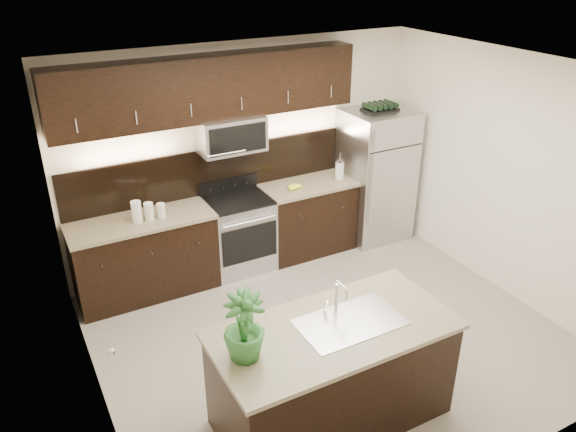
% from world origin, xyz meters
% --- Properties ---
extents(ground, '(4.50, 4.50, 0.00)m').
position_xyz_m(ground, '(0.00, 0.00, 0.00)').
color(ground, gray).
rests_on(ground, ground).
extents(room_walls, '(4.52, 4.02, 2.71)m').
position_xyz_m(room_walls, '(-0.11, -0.04, 1.70)').
color(room_walls, silver).
rests_on(room_walls, ground).
extents(counter_run, '(3.51, 0.65, 0.94)m').
position_xyz_m(counter_run, '(-0.46, 1.69, 0.47)').
color(counter_run, black).
rests_on(counter_run, ground).
extents(upper_fixtures, '(3.49, 0.40, 1.66)m').
position_xyz_m(upper_fixtures, '(-0.43, 1.84, 2.14)').
color(upper_fixtures, black).
rests_on(upper_fixtures, counter_run).
extents(island, '(1.96, 0.96, 0.94)m').
position_xyz_m(island, '(-0.58, -0.95, 0.47)').
color(island, black).
rests_on(island, ground).
extents(sink_faucet, '(0.84, 0.50, 0.28)m').
position_xyz_m(sink_faucet, '(-0.43, -0.94, 0.96)').
color(sink_faucet, silver).
rests_on(sink_faucet, island).
extents(refrigerator, '(0.85, 0.76, 1.76)m').
position_xyz_m(refrigerator, '(1.72, 1.63, 0.88)').
color(refrigerator, '#B2B2B7').
rests_on(refrigerator, ground).
extents(wine_rack, '(0.43, 0.27, 0.10)m').
position_xyz_m(wine_rack, '(1.72, 1.63, 1.81)').
color(wine_rack, black).
rests_on(wine_rack, refrigerator).
extents(plant, '(0.34, 0.34, 0.54)m').
position_xyz_m(plant, '(-1.34, -0.93, 1.21)').
color(plant, '#286428').
rests_on(plant, island).
extents(canisters, '(0.36, 0.13, 0.24)m').
position_xyz_m(canisters, '(-1.35, 1.63, 1.05)').
color(canisters, silver).
rests_on(canisters, counter_run).
extents(french_press, '(0.12, 0.12, 0.34)m').
position_xyz_m(french_press, '(1.16, 1.64, 1.06)').
color(french_press, silver).
rests_on(french_press, counter_run).
extents(bananas, '(0.22, 0.19, 0.06)m').
position_xyz_m(bananas, '(0.43, 1.61, 0.97)').
color(bananas, yellow).
rests_on(bananas, counter_run).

